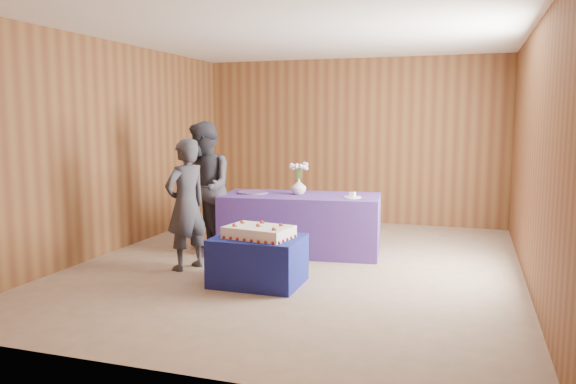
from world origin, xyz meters
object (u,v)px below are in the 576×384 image
at_px(vase, 299,187).
at_px(sheet_cake, 259,232).
at_px(serving_table, 301,224).
at_px(guest_left, 186,205).
at_px(cake_table, 258,260).
at_px(guest_right, 204,188).

bearing_deg(vase, sheet_cake, -88.31).
relative_size(serving_table, vase, 9.86).
bearing_deg(guest_left, vase, 165.18).
relative_size(cake_table, vase, 4.44).
distance_m(serving_table, guest_left, 1.61).
bearing_deg(serving_table, guest_right, -164.95).
height_order(vase, guest_left, guest_left).
bearing_deg(guest_right, serving_table, 69.65).
height_order(sheet_cake, guest_left, guest_left).
height_order(cake_table, vase, vase).
bearing_deg(vase, guest_left, -128.28).
xyz_separation_m(serving_table, guest_right, (-1.15, -0.46, 0.47)).
bearing_deg(cake_table, serving_table, 89.52).
relative_size(cake_table, guest_right, 0.53).
xyz_separation_m(sheet_cake, guest_left, (-1.01, 0.33, 0.19)).
distance_m(guest_left, guest_right, 0.76).
distance_m(vase, guest_left, 1.56).
height_order(serving_table, sheet_cake, serving_table).
height_order(serving_table, guest_left, guest_left).
xyz_separation_m(serving_table, sheet_cake, (0.01, -1.53, 0.19)).
relative_size(serving_table, guest_left, 1.33).
xyz_separation_m(cake_table, sheet_cake, (0.02, -0.03, 0.31)).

